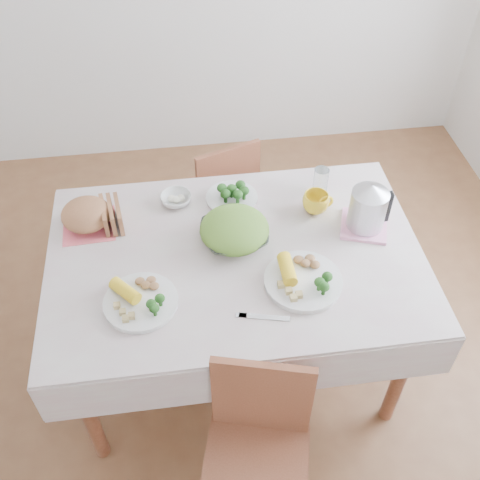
{
  "coord_description": "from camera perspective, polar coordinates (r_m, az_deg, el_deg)",
  "views": [
    {
      "loc": [
        -0.19,
        -1.52,
        2.41
      ],
      "look_at": [
        0.02,
        0.02,
        0.82
      ],
      "focal_mm": 42.0,
      "sensor_mm": 36.0,
      "label": 1
    }
  ],
  "objects": [
    {
      "name": "dinner_plate_left",
      "position": [
        2.11,
        -10.04,
        -6.26
      ],
      "size": [
        0.36,
        0.36,
        0.02
      ],
      "primitive_type": "cylinder",
      "rotation": [
        0.0,
        0.0,
        0.39
      ],
      "color": "white",
      "rests_on": "tablecloth"
    },
    {
      "name": "chair_far",
      "position": [
        3.03,
        -2.5,
        5.82
      ],
      "size": [
        0.46,
        0.46,
        0.8
      ],
      "primitive_type": "cube",
      "rotation": [
        0.0,
        0.0,
        3.48
      ],
      "color": "brown",
      "rests_on": "floor"
    },
    {
      "name": "bread_loaf",
      "position": [
        2.4,
        -15.31,
        2.38
      ],
      "size": [
        0.26,
        0.25,
        0.12
      ],
      "primitive_type": "ellipsoid",
      "rotation": [
        0.0,
        0.0,
        0.34
      ],
      "color": "brown",
      "rests_on": "napkin"
    },
    {
      "name": "fruit_bowl",
      "position": [
        2.47,
        -6.5,
        4.15
      ],
      "size": [
        0.15,
        0.15,
        0.04
      ],
      "primitive_type": "imported",
      "rotation": [
        0.0,
        0.0,
        0.12
      ],
      "color": "white",
      "rests_on": "tablecloth"
    },
    {
      "name": "napkin",
      "position": [
        2.44,
        -15.07,
        1.43
      ],
      "size": [
        0.22,
        0.22,
        0.0
      ],
      "primitive_type": "cube",
      "rotation": [
        0.0,
        0.0,
        0.05
      ],
      "color": "#FF6570",
      "rests_on": "tablecloth"
    },
    {
      "name": "chair_near",
      "position": [
        2.11,
        1.63,
        -21.65
      ],
      "size": [
        0.46,
        0.46,
        0.83
      ],
      "primitive_type": "cube",
      "rotation": [
        0.0,
        0.0,
        -0.26
      ],
      "color": "brown",
      "rests_on": "floor"
    },
    {
      "name": "dinner_plate_right",
      "position": [
        2.15,
        6.42,
        -4.22
      ],
      "size": [
        0.38,
        0.38,
        0.03
      ],
      "primitive_type": "cylinder",
      "rotation": [
        0.0,
        0.0,
        -0.34
      ],
      "color": "white",
      "rests_on": "tablecloth"
    },
    {
      "name": "floor",
      "position": [
        2.85,
        -0.35,
        -11.91
      ],
      "size": [
        3.6,
        3.6,
        0.0
      ],
      "primitive_type": "plane",
      "color": "brown",
      "rests_on": "ground"
    },
    {
      "name": "broccoli_plate",
      "position": [
        2.47,
        -0.83,
        4.25
      ],
      "size": [
        0.29,
        0.29,
        0.02
      ],
      "primitive_type": "cylinder",
      "rotation": [
        0.0,
        0.0,
        0.31
      ],
      "color": "beige",
      "rests_on": "tablecloth"
    },
    {
      "name": "pink_tray",
      "position": [
        2.41,
        12.46,
        1.43
      ],
      "size": [
        0.24,
        0.24,
        0.01
      ],
      "primitive_type": "cube",
      "rotation": [
        0.0,
        0.0,
        -0.32
      ],
      "color": "#FF9BC9",
      "rests_on": "tablecloth"
    },
    {
      "name": "tablecloth",
      "position": [
        2.25,
        -0.44,
        -1.55
      ],
      "size": [
        1.5,
        1.0,
        0.01
      ],
      "primitive_type": "cube",
      "color": "beige",
      "rests_on": "dining_table"
    },
    {
      "name": "electric_kettle",
      "position": [
        2.33,
        12.89,
        3.42
      ],
      "size": [
        0.16,
        0.16,
        0.21
      ],
      "primitive_type": "cylinder",
      "rotation": [
        0.0,
        0.0,
        0.03
      ],
      "color": "#B2B5BA",
      "rests_on": "pink_tray"
    },
    {
      "name": "fork_right",
      "position": [
        2.16,
        6.59,
        -4.43
      ],
      "size": [
        0.07,
        0.19,
        0.0
      ],
      "primitive_type": "cube",
      "rotation": [
        0.0,
        0.0,
        -0.25
      ],
      "color": "silver",
      "rests_on": "tablecloth"
    },
    {
      "name": "dining_table",
      "position": [
        2.54,
        -0.39,
        -7.38
      ],
      "size": [
        1.4,
        0.9,
        0.75
      ],
      "primitive_type": "cube",
      "color": "brown",
      "rests_on": "floor"
    },
    {
      "name": "yellow_mug",
      "position": [
        2.42,
        7.69,
        3.78
      ],
      "size": [
        0.12,
        0.12,
        0.09
      ],
      "primitive_type": "imported",
      "rotation": [
        0.0,
        0.0,
        0.1
      ],
      "color": "yellow",
      "rests_on": "tablecloth"
    },
    {
      "name": "salad_bowl",
      "position": [
        2.28,
        -0.56,
        0.51
      ],
      "size": [
        0.3,
        0.3,
        0.06
      ],
      "primitive_type": "imported",
      "rotation": [
        0.0,
        0.0,
        0.14
      ],
      "color": "white",
      "rests_on": "tablecloth"
    },
    {
      "name": "knife",
      "position": [
        2.05,
        2.49,
        -7.82
      ],
      "size": [
        0.19,
        0.06,
        0.0
      ],
      "primitive_type": "cube",
      "rotation": [
        0.0,
        0.0,
        1.34
      ],
      "color": "silver",
      "rests_on": "tablecloth"
    },
    {
      "name": "glass_tumbler",
      "position": [
        2.5,
        8.2,
        6.0
      ],
      "size": [
        0.09,
        0.09,
        0.12
      ],
      "primitive_type": "cylinder",
      "rotation": [
        0.0,
        0.0,
        0.41
      ],
      "color": "white",
      "rests_on": "tablecloth"
    }
  ]
}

